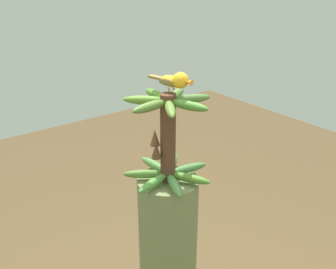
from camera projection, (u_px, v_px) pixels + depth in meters
banana_bunch at (167, 139)px, 1.40m from camera, size 0.33×0.33×0.33m
perched_bird at (175, 81)px, 1.34m from camera, size 0.07×0.19×0.07m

